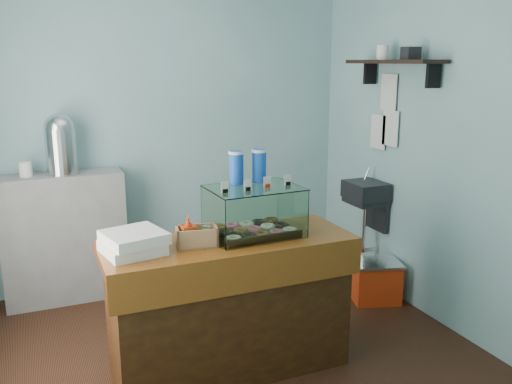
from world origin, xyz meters
name	(u,v)px	position (x,y,z in m)	size (l,w,h in m)	color
ground	(218,349)	(0.00, 0.00, 0.00)	(3.50, 3.50, 0.00)	black
room_shell	(217,109)	(0.03, 0.01, 1.71)	(3.54, 3.04, 2.82)	#70A1A3
counter	(229,304)	(0.00, -0.25, 0.46)	(1.60, 0.60, 0.90)	#43250C
back_shelf	(65,238)	(-0.90, 1.32, 0.55)	(1.00, 0.32, 1.10)	gray
display_case	(253,208)	(0.20, -0.18, 1.07)	(0.60, 0.45, 0.54)	#362010
condiment_crate	(195,235)	(-0.23, -0.28, 0.97)	(0.27, 0.19, 0.19)	#AE7F57
pastry_boxes	(133,242)	(-0.60, -0.25, 0.97)	(0.40, 0.39, 0.13)	white
coffee_urn	(60,143)	(-0.87, 1.31, 1.36)	(0.27, 0.27, 0.50)	silver
red_cooler	(376,281)	(1.51, 0.24, 0.18)	(0.47, 0.41, 0.35)	red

